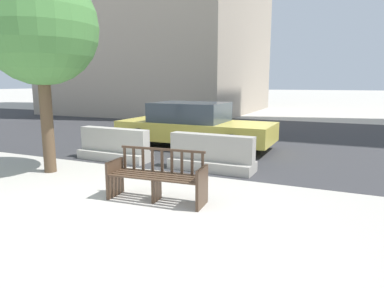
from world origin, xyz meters
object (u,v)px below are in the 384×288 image
(street_bench, at_px, (157,178))
(jersey_barrier_centre, at_px, (212,156))
(street_tree, at_px, (40,28))
(car_taxi_near, at_px, (194,126))
(jersey_barrier_left, at_px, (115,147))

(street_bench, relative_size, jersey_barrier_centre, 0.85)
(street_tree, xyz_separation_m, car_taxi_near, (1.80, 4.07, -2.46))
(jersey_barrier_centre, relative_size, jersey_barrier_left, 1.00)
(jersey_barrier_left, bearing_deg, street_bench, -41.75)
(street_tree, distance_m, car_taxi_near, 5.09)
(street_bench, bearing_deg, street_tree, 167.57)
(jersey_barrier_centre, bearing_deg, street_tree, -153.89)
(jersey_barrier_centre, height_order, jersey_barrier_left, same)
(car_taxi_near, bearing_deg, street_bench, -73.72)
(street_bench, relative_size, jersey_barrier_left, 0.85)
(jersey_barrier_centre, distance_m, jersey_barrier_left, 2.71)
(street_tree, bearing_deg, jersey_barrier_left, 69.50)
(street_bench, relative_size, car_taxi_near, 0.36)
(street_bench, bearing_deg, jersey_barrier_centre, 87.14)
(street_bench, bearing_deg, jersey_barrier_left, 138.25)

